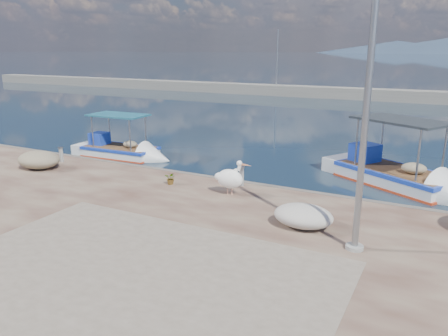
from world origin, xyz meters
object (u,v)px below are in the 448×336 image
Objects in this scene: boat_left at (120,153)px; bollard_near at (241,175)px; pelican at (230,178)px; lamp_post at (366,118)px; boat_right at (394,178)px.

boat_left is 7.33× the size of bollard_near.
bollard_near is at bearing -22.45° from boat_left.
pelican is 0.18× the size of lamp_post.
pelican is (-4.64, -5.59, 0.83)m from boat_right.
pelican is at bearing -84.72° from bollard_near.
bollard_near is (-4.74, -4.49, 0.65)m from boat_right.
boat_left is 0.80× the size of boat_right.
boat_right is at bearing 90.20° from lamp_post.
boat_right reaches higher than pelican.
boat_right is at bearing 43.46° from bollard_near.
bollard_near is (-0.10, 1.09, -0.18)m from pelican.
lamp_post is (0.03, -7.90, 3.56)m from boat_right.
boat_left is 0.76× the size of lamp_post.
boat_left is 13.16m from boat_right.
boat_right is (13.08, 1.48, 0.05)m from boat_left.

